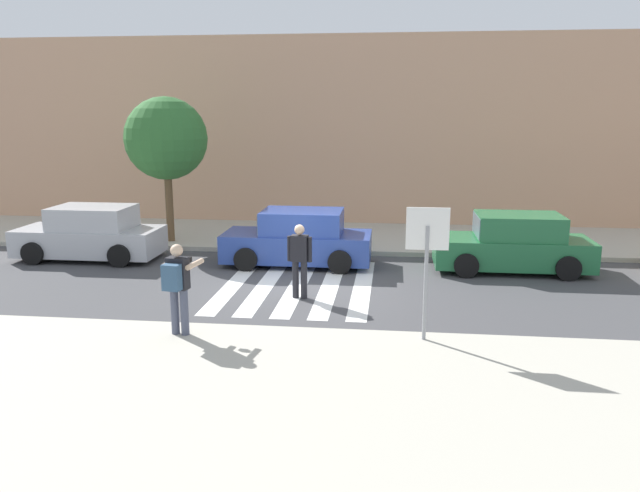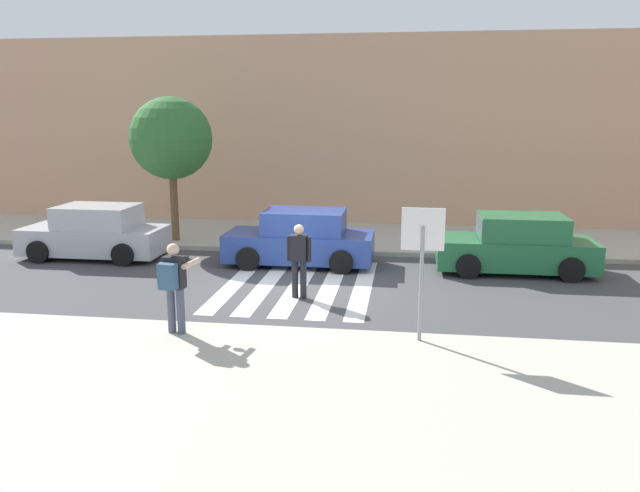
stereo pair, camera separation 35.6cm
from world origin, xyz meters
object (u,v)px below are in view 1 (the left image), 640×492
(parked_car_silver, at_px, (91,234))
(street_tree_west, at_px, (166,139))
(photographer_with_backpack, at_px, (177,282))
(parked_car_blue, at_px, (299,239))
(pedestrian_crossing, at_px, (300,257))
(parked_car_green, at_px, (513,244))
(stop_sign, at_px, (427,245))

(parked_car_silver, xyz_separation_m, street_tree_west, (1.64, 2.09, 2.65))
(photographer_with_backpack, distance_m, parked_car_blue, 6.32)
(photographer_with_backpack, height_order, pedestrian_crossing, photographer_with_backpack)
(pedestrian_crossing, bearing_deg, street_tree_west, 133.50)
(photographer_with_backpack, height_order, parked_car_green, photographer_with_backpack)
(parked_car_silver, distance_m, parked_car_green, 11.94)
(pedestrian_crossing, height_order, parked_car_silver, pedestrian_crossing)
(photographer_with_backpack, relative_size, street_tree_west, 0.38)
(stop_sign, xyz_separation_m, photographer_with_backpack, (-4.53, -0.30, -0.75))
(pedestrian_crossing, relative_size, parked_car_silver, 0.42)
(pedestrian_crossing, relative_size, parked_car_green, 0.42)
(pedestrian_crossing, bearing_deg, parked_car_silver, 154.55)
(parked_car_blue, relative_size, street_tree_west, 0.90)
(photographer_with_backpack, relative_size, parked_car_blue, 0.42)
(parked_car_blue, bearing_deg, photographer_with_backpack, -102.07)
(pedestrian_crossing, xyz_separation_m, street_tree_west, (-4.97, 5.24, 2.40))
(stop_sign, bearing_deg, street_tree_west, 133.97)
(pedestrian_crossing, height_order, parked_car_green, pedestrian_crossing)
(pedestrian_crossing, xyz_separation_m, parked_car_green, (5.33, 3.15, -0.25))
(stop_sign, bearing_deg, pedestrian_crossing, 134.87)
(parked_car_silver, relative_size, street_tree_west, 0.90)
(stop_sign, distance_m, street_tree_west, 11.16)
(parked_car_blue, relative_size, parked_car_green, 1.00)
(stop_sign, bearing_deg, parked_car_green, 65.92)
(photographer_with_backpack, bearing_deg, parked_car_blue, 77.93)
(parked_car_silver, height_order, parked_car_blue, same)
(pedestrian_crossing, distance_m, parked_car_silver, 7.33)
(pedestrian_crossing, xyz_separation_m, parked_car_blue, (-0.50, 3.15, -0.25))
(stop_sign, bearing_deg, parked_car_blue, 118.67)
(stop_sign, height_order, parked_car_blue, stop_sign)
(stop_sign, height_order, street_tree_west, street_tree_west)
(parked_car_blue, bearing_deg, parked_car_silver, 180.00)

